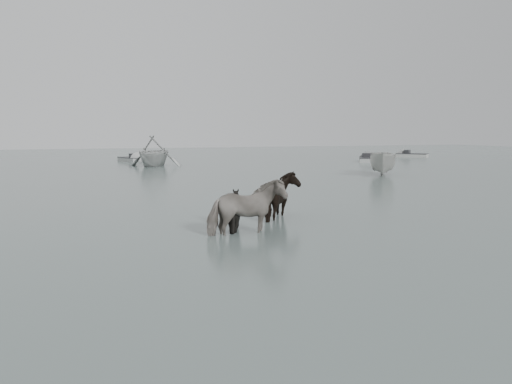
# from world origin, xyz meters

# --- Properties ---
(ground) EXTENTS (140.00, 140.00, 0.00)m
(ground) POSITION_xyz_m (0.00, 0.00, 0.00)
(ground) COLOR #505F5A
(ground) RESTS_ON ground
(pony_pinto) EXTENTS (2.14, 1.10, 1.75)m
(pony_pinto) POSITION_xyz_m (0.06, -0.15, 0.87)
(pony_pinto) COLOR black
(pony_pinto) RESTS_ON ground
(pony_dark) EXTENTS (1.80, 1.98, 1.71)m
(pony_dark) POSITION_xyz_m (2.00, 1.88, 0.86)
(pony_dark) COLOR black
(pony_dark) RESTS_ON ground
(pony_black) EXTENTS (1.54, 1.48, 1.31)m
(pony_black) POSITION_xyz_m (-0.01, 0.65, 0.66)
(pony_black) COLOR black
(pony_black) RESTS_ON ground
(rowboat_trail) EXTENTS (6.01, 6.25, 2.54)m
(rowboat_trail) POSITION_xyz_m (1.76, 26.93, 1.27)
(rowboat_trail) COLOR #B0B3B1
(rowboat_trail) RESTS_ON ground
(boat_small) EXTENTS (3.72, 4.40, 1.64)m
(boat_small) POSITION_xyz_m (14.00, 14.00, 0.82)
(boat_small) COLOR #ADADA8
(boat_small) RESTS_ON ground
(skiff_port) EXTENTS (3.77, 4.81, 0.75)m
(skiff_port) POSITION_xyz_m (20.76, 26.13, 0.38)
(skiff_port) COLOR #9EA09E
(skiff_port) RESTS_ON ground
(skiff_mid) EXTENTS (2.97, 4.85, 0.75)m
(skiff_mid) POSITION_xyz_m (0.91, 33.83, 0.38)
(skiff_mid) COLOR #9B9D9B
(skiff_mid) RESTS_ON ground
(skiff_star) EXTENTS (4.12, 4.28, 0.75)m
(skiff_star) POSITION_xyz_m (29.67, 31.59, 0.38)
(skiff_star) COLOR #AAABA6
(skiff_star) RESTS_ON ground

